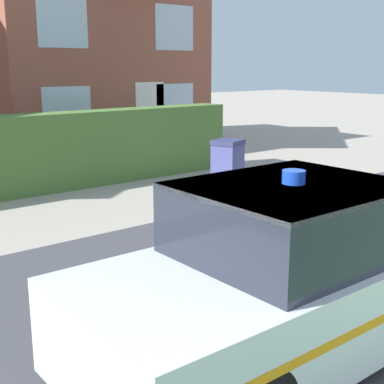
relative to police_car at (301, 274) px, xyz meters
The scene contains 5 objects.
road_strip 2.02m from the police_car, 45.35° to the left, with size 28.00×5.70×0.01m, color #424247.
garden_hedge 7.54m from the police_car, 89.65° to the left, with size 11.06×0.69×1.62m, color #4C7233.
police_car is the anchor object (origin of this frame).
house_right 14.03m from the police_car, 70.43° to the left, with size 6.87×5.63×6.63m.
wheelie_bin 6.66m from the police_car, 52.94° to the left, with size 0.72×0.70×1.05m.
Camera 1 is at (-4.94, -0.03, 2.57)m, focal length 50.00 mm.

